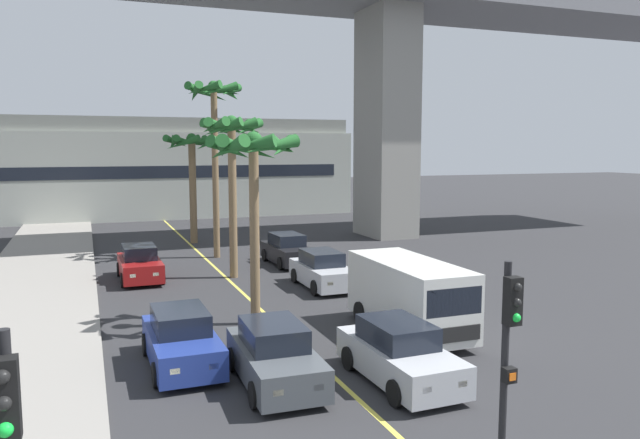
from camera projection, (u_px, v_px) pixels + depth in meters
name	position (u px, v px, depth m)	size (l,w,h in m)	color
sidewalk_left	(6.00, 375.00, 15.99)	(4.80, 80.00, 0.15)	gray
lane_stripe_center	(237.00, 287.00, 26.25)	(0.14, 56.00, 0.01)	#DBCC4C
pier_building_backdrop	(157.00, 168.00, 53.19)	(33.14, 8.04, 8.37)	#ADB2A8
car_queue_front	(140.00, 264.00, 27.64)	(1.87, 4.12, 1.56)	maroon
car_queue_second	(181.00, 340.00, 16.78)	(1.86, 4.11, 1.56)	navy
car_queue_third	(399.00, 354.00, 15.64)	(1.91, 4.14, 1.56)	#B7BABF
car_queue_fourth	(288.00, 250.00, 31.38)	(1.92, 4.15, 1.56)	black
car_queue_fifth	(322.00, 271.00, 26.20)	(1.84, 4.10, 1.56)	#B7BABF
car_queue_sixth	(275.00, 356.00, 15.50)	(1.94, 4.15, 1.56)	#4C5156
delivery_van	(409.00, 295.00, 19.60)	(2.17, 5.25, 2.36)	silver
traffic_light_median_near	(508.00, 355.00, 9.69)	(0.24, 0.37, 4.20)	black
palm_tree_near_median	(214.00, 112.00, 32.47)	(3.12, 3.11, 9.44)	brown
palm_tree_mid_median	(231.00, 144.00, 27.51)	(2.91, 2.93, 7.37)	brown
palm_tree_far_median	(253.00, 161.00, 20.22)	(3.15, 3.19, 6.48)	brown
palm_tree_farthest_median	(192.00, 155.00, 37.77)	(3.52, 3.52, 6.81)	brown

